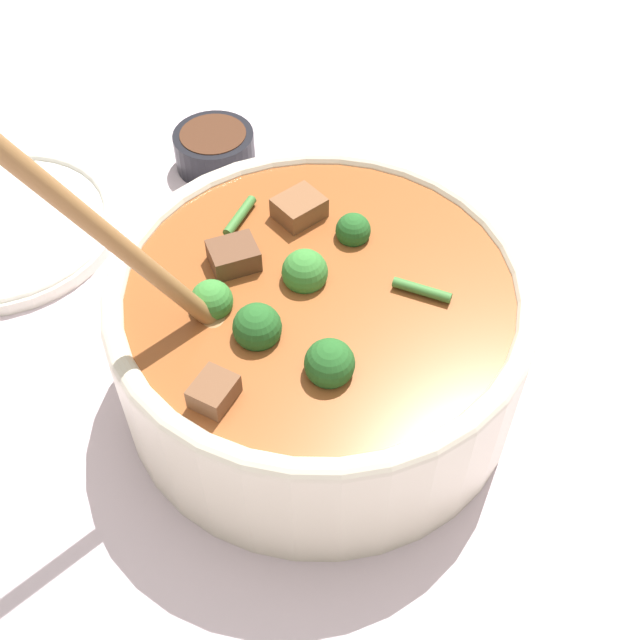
{
  "coord_description": "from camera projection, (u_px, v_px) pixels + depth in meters",
  "views": [
    {
      "loc": [
        -0.36,
        0.03,
        0.5
      ],
      "look_at": [
        0.0,
        0.0,
        0.07
      ],
      "focal_mm": 45.0,
      "sensor_mm": 36.0,
      "label": 1
    }
  ],
  "objects": [
    {
      "name": "stew_bowl",
      "position": [
        319.0,
        328.0,
        0.57
      ],
      "size": [
        0.29,
        0.32,
        0.28
      ],
      "color": "beige",
      "rests_on": "ground_plane"
    },
    {
      "name": "condiment_bowl",
      "position": [
        215.0,
        148.0,
        0.77
      ],
      "size": [
        0.08,
        0.08,
        0.04
      ],
      "color": "black",
      "rests_on": "ground_plane"
    },
    {
      "name": "empty_plate",
      "position": [
        4.0,
        226.0,
        0.72
      ],
      "size": [
        0.21,
        0.21,
        0.02
      ],
      "color": "silver",
      "rests_on": "ground_plane"
    },
    {
      "name": "ground_plane",
      "position": [
        320.0,
        381.0,
        0.62
      ],
      "size": [
        4.0,
        4.0,
        0.0
      ],
      "primitive_type": "plane",
      "color": "silver"
    }
  ]
}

